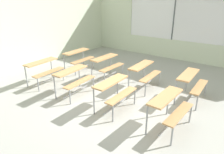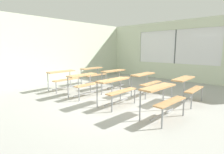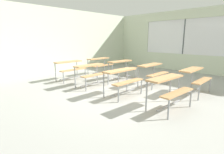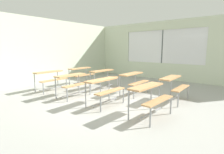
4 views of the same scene
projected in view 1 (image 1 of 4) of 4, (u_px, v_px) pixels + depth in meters
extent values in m
cube|color=#9E9E99|center=(116.00, 105.00, 5.47)|extent=(10.00, 9.00, 0.05)
cube|color=beige|center=(13.00, 31.00, 7.37)|extent=(10.00, 0.12, 3.00)
cube|color=beige|center=(182.00, 50.00, 9.06)|extent=(0.12, 9.00, 0.85)
cube|color=beige|center=(116.00, 16.00, 10.53)|extent=(0.12, 1.90, 1.70)
cube|color=white|center=(174.00, 20.00, 8.86)|extent=(0.02, 4.20, 1.70)
cube|color=#4C5156|center=(174.00, 20.00, 8.86)|extent=(0.06, 0.05, 1.70)
cube|color=tan|center=(166.00, 97.00, 4.32)|extent=(1.11, 0.37, 0.04)
cube|color=tan|center=(179.00, 113.00, 4.23)|extent=(1.11, 0.27, 0.03)
cylinder|color=gray|center=(147.00, 120.00, 4.17)|extent=(0.04, 0.04, 0.72)
cylinder|color=gray|center=(168.00, 101.00, 4.89)|extent=(0.04, 0.04, 0.72)
cylinder|color=gray|center=(172.00, 136.00, 3.90)|extent=(0.04, 0.04, 0.44)
cylinder|color=gray|center=(190.00, 114.00, 4.62)|extent=(0.04, 0.04, 0.44)
cube|color=gray|center=(169.00, 124.00, 4.46)|extent=(1.00, 0.08, 0.03)
cube|color=tan|center=(188.00, 74.00, 5.52)|extent=(1.11, 0.35, 0.04)
cube|color=tan|center=(199.00, 87.00, 5.45)|extent=(1.11, 0.25, 0.03)
cylinder|color=gray|center=(176.00, 92.00, 5.34)|extent=(0.04, 0.04, 0.72)
cylinder|color=gray|center=(187.00, 80.00, 6.11)|extent=(0.04, 0.04, 0.72)
cylinder|color=gray|center=(197.00, 103.00, 5.10)|extent=(0.04, 0.04, 0.44)
cylinder|color=gray|center=(206.00, 89.00, 5.87)|extent=(0.04, 0.04, 0.44)
cube|color=gray|center=(190.00, 97.00, 5.67)|extent=(1.00, 0.06, 0.03)
cube|color=tan|center=(111.00, 82.00, 5.07)|extent=(1.10, 0.33, 0.04)
cube|color=tan|center=(122.00, 95.00, 5.00)|extent=(1.10, 0.23, 0.03)
cylinder|color=gray|center=(94.00, 101.00, 4.90)|extent=(0.04, 0.04, 0.72)
cylinder|color=gray|center=(117.00, 87.00, 5.65)|extent=(0.04, 0.04, 0.72)
cylinder|color=gray|center=(113.00, 113.00, 4.65)|extent=(0.04, 0.04, 0.44)
cylinder|color=gray|center=(135.00, 97.00, 5.41)|extent=(0.04, 0.04, 0.44)
cube|color=gray|center=(115.00, 105.00, 5.22)|extent=(1.00, 0.04, 0.03)
cube|color=tan|center=(141.00, 65.00, 6.23)|extent=(1.11, 0.34, 0.04)
cube|color=tan|center=(151.00, 76.00, 6.16)|extent=(1.10, 0.24, 0.03)
cylinder|color=gray|center=(129.00, 81.00, 6.06)|extent=(0.04, 0.04, 0.72)
cylinder|color=gray|center=(144.00, 71.00, 6.82)|extent=(0.04, 0.04, 0.72)
cylinder|color=gray|center=(145.00, 89.00, 5.82)|extent=(0.04, 0.04, 0.44)
cylinder|color=gray|center=(159.00, 78.00, 6.58)|extent=(0.04, 0.04, 0.44)
cube|color=gray|center=(144.00, 85.00, 6.38)|extent=(1.00, 0.05, 0.03)
cube|color=tan|center=(70.00, 70.00, 5.81)|extent=(1.12, 0.38, 0.04)
cube|color=tan|center=(80.00, 82.00, 5.76)|extent=(1.11, 0.28, 0.03)
cylinder|color=gray|center=(55.00, 87.00, 5.63)|extent=(0.04, 0.04, 0.72)
cylinder|color=gray|center=(79.00, 76.00, 6.41)|extent=(0.04, 0.04, 0.72)
cylinder|color=gray|center=(70.00, 97.00, 5.40)|extent=(0.04, 0.04, 0.44)
cylinder|color=gray|center=(94.00, 84.00, 6.18)|extent=(0.04, 0.04, 0.44)
cube|color=gray|center=(76.00, 91.00, 5.97)|extent=(1.00, 0.08, 0.03)
cube|color=tan|center=(104.00, 58.00, 7.00)|extent=(1.11, 0.36, 0.04)
cube|color=tan|center=(112.00, 67.00, 6.92)|extent=(1.11, 0.26, 0.03)
cylinder|color=gray|center=(92.00, 71.00, 6.85)|extent=(0.04, 0.04, 0.72)
cylinder|color=gray|center=(110.00, 63.00, 7.58)|extent=(0.04, 0.04, 0.72)
cylinder|color=gray|center=(104.00, 78.00, 6.58)|extent=(0.04, 0.04, 0.44)
cylinder|color=gray|center=(123.00, 70.00, 7.31)|extent=(0.04, 0.04, 0.44)
cube|color=gray|center=(108.00, 75.00, 7.15)|extent=(1.00, 0.07, 0.03)
cube|color=tan|center=(41.00, 62.00, 6.55)|extent=(1.11, 0.36, 0.04)
cube|color=tan|center=(49.00, 72.00, 6.48)|extent=(1.11, 0.26, 0.03)
cylinder|color=gray|center=(26.00, 76.00, 6.37)|extent=(0.04, 0.04, 0.72)
cylinder|color=gray|center=(52.00, 67.00, 7.14)|extent=(0.04, 0.04, 0.72)
cylinder|color=gray|center=(38.00, 85.00, 6.13)|extent=(0.04, 0.04, 0.44)
cylinder|color=gray|center=(63.00, 74.00, 6.90)|extent=(0.04, 0.04, 0.44)
cube|color=gray|center=(46.00, 81.00, 6.70)|extent=(1.00, 0.07, 0.03)
cube|color=tan|center=(76.00, 51.00, 7.74)|extent=(1.10, 0.33, 0.04)
cube|color=tan|center=(83.00, 60.00, 7.67)|extent=(1.10, 0.23, 0.03)
cylinder|color=gray|center=(64.00, 63.00, 7.57)|extent=(0.04, 0.04, 0.72)
cylinder|color=gray|center=(83.00, 57.00, 8.33)|extent=(0.04, 0.04, 0.72)
cylinder|color=gray|center=(75.00, 70.00, 7.33)|extent=(0.04, 0.04, 0.44)
cylinder|color=gray|center=(94.00, 63.00, 8.08)|extent=(0.04, 0.04, 0.44)
cube|color=gray|center=(80.00, 68.00, 7.90)|extent=(1.00, 0.04, 0.03)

